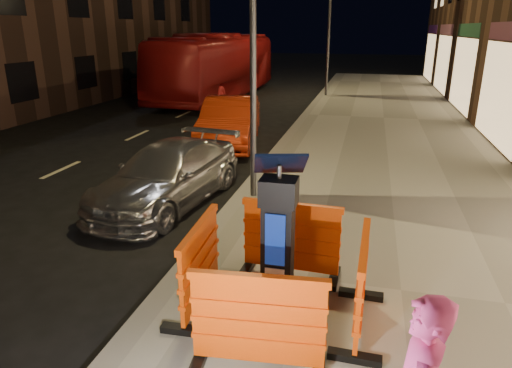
% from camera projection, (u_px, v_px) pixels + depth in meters
% --- Properties ---
extents(ground_plane, '(120.00, 120.00, 0.00)m').
position_uv_depth(ground_plane, '(187.00, 272.00, 6.67)').
color(ground_plane, black).
rests_on(ground_plane, ground).
extents(sidewalk, '(6.00, 60.00, 0.15)m').
position_uv_depth(sidewalk, '(401.00, 295.00, 5.97)').
color(sidewalk, gray).
rests_on(sidewalk, ground).
extents(kerb, '(0.30, 60.00, 0.15)m').
position_uv_depth(kerb, '(186.00, 268.00, 6.65)').
color(kerb, slate).
rests_on(kerb, ground).
extents(parking_kiosk, '(0.61, 0.61, 1.91)m').
position_uv_depth(parking_kiosk, '(278.00, 242.00, 5.14)').
color(parking_kiosk, black).
rests_on(parking_kiosk, sidewalk).
extents(barrier_front, '(1.41, 0.69, 1.06)m').
position_uv_depth(barrier_front, '(258.00, 324.00, 4.41)').
color(barrier_front, '#E64707').
rests_on(barrier_front, sidewalk).
extents(barrier_back, '(1.39, 0.62, 1.06)m').
position_uv_depth(barrier_back, '(291.00, 240.00, 6.15)').
color(barrier_back, '#E64707').
rests_on(barrier_back, sidewalk).
extents(barrier_kerbside, '(0.62, 1.39, 1.06)m').
position_uv_depth(barrier_kerbside, '(200.00, 265.00, 5.49)').
color(barrier_kerbside, '#E64707').
rests_on(barrier_kerbside, sidewalk).
extents(barrier_bldgside, '(0.60, 1.38, 1.06)m').
position_uv_depth(barrier_bldgside, '(361.00, 285.00, 5.06)').
color(barrier_bldgside, '#E64707').
rests_on(barrier_bldgside, sidewalk).
extents(car_silver, '(2.22, 4.29, 1.19)m').
position_uv_depth(car_silver, '(169.00, 203.00, 9.32)').
color(car_silver, '#AFAFB4').
rests_on(car_silver, ground).
extents(car_red, '(2.19, 4.49, 1.42)m').
position_uv_depth(car_red, '(230.00, 145.00, 13.94)').
color(car_red, '#A2270D').
rests_on(car_red, ground).
extents(bus_doubledecker, '(3.12, 11.40, 3.15)m').
position_uv_depth(bus_doubledecker, '(218.00, 98.00, 23.32)').
color(bus_doubledecker, maroon).
rests_on(bus_doubledecker, ground).
extents(street_lamp_mid, '(0.12, 0.12, 6.00)m').
position_uv_depth(street_lamp_mid, '(253.00, 42.00, 8.35)').
color(street_lamp_mid, '#3F3F44').
rests_on(street_lamp_mid, sidewalk).
extents(street_lamp_far, '(0.12, 0.12, 6.00)m').
position_uv_depth(street_lamp_far, '(329.00, 33.00, 22.12)').
color(street_lamp_far, '#3F3F44').
rests_on(street_lamp_far, sidewalk).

